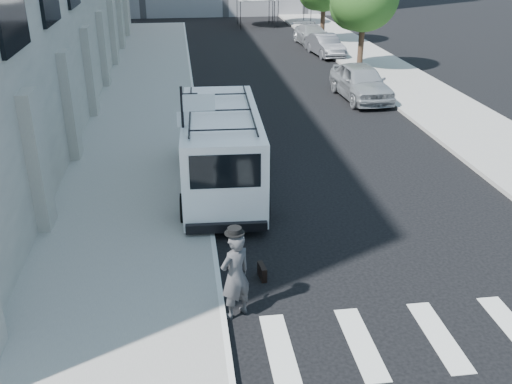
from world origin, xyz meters
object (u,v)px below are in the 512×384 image
object	(u,v)px
parked_car_c	(312,35)
businessman	(235,275)
suitcase	(254,204)
parked_car_b	(325,45)
parked_car_a	(361,82)
cargo_van	(221,149)
briefcase	(262,272)

from	to	relation	value
parked_car_c	businessman	bearing A→B (deg)	-109.18
suitcase	parked_car_b	size ratio (longest dim) A/B	0.26
parked_car_b	parked_car_a	bearing A→B (deg)	-100.94
suitcase	cargo_van	size ratio (longest dim) A/B	0.15
businessman	parked_car_c	size ratio (longest dim) A/B	0.41
cargo_van	businessman	bearing A→B (deg)	-89.65
cargo_van	parked_car_b	bearing A→B (deg)	69.90
businessman	suitcase	world-z (taller)	businessman
cargo_van	parked_car_c	size ratio (longest dim) A/B	1.47
businessman	parked_car_a	distance (m)	17.81
briefcase	parked_car_b	bearing A→B (deg)	65.66
parked_car_a	cargo_van	bearing A→B (deg)	-130.17
cargo_van	suitcase	bearing A→B (deg)	-64.71
cargo_van	parked_car_c	distance (m)	25.33
businessman	cargo_van	size ratio (longest dim) A/B	0.28
businessman	parked_car_b	bearing A→B (deg)	-139.46
parked_car_b	businessman	bearing A→B (deg)	-113.84
suitcase	parked_car_b	xyz separation A→B (m)	(7.50, 21.86, 0.39)
parked_car_a	parked_car_b	world-z (taller)	parked_car_a
businessman	parked_car_b	world-z (taller)	businessman
parked_car_b	cargo_van	bearing A→B (deg)	-118.54
cargo_van	parked_car_a	xyz separation A→B (m)	(7.39, 9.57, -0.48)
cargo_van	parked_car_b	world-z (taller)	cargo_van
parked_car_a	parked_car_c	size ratio (longest dim) A/B	1.04
cargo_van	parked_car_b	distance (m)	21.67
businessman	suitcase	xyz separation A→B (m)	(1.01, 4.69, -0.69)
businessman	briefcase	size ratio (longest dim) A/B	4.41
briefcase	suitcase	size ratio (longest dim) A/B	0.42
businessman	cargo_van	bearing A→B (deg)	-123.71
briefcase	parked_car_a	bearing A→B (deg)	57.82
businessman	cargo_van	xyz separation A→B (m)	(0.23, 6.53, 0.33)
suitcase	parked_car_a	distance (m)	13.19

